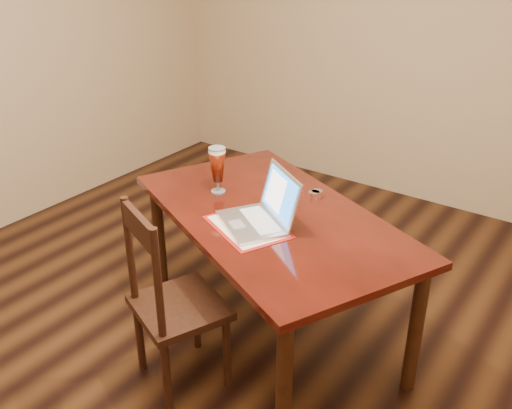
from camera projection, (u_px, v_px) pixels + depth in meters
The scene contains 4 objects.
ground at pixel (218, 354), 3.08m from camera, with size 5.00×5.00×0.00m, color black.
room_shell at pixel (206, 14), 2.30m from camera, with size 4.51×5.01×2.71m.
dining_table at pixel (270, 227), 2.97m from camera, with size 1.83×1.49×1.01m.
dining_chair at pixel (173, 304), 2.71m from camera, with size 0.54×0.53×0.99m.
Camera 1 is at (1.56, -1.84, 2.09)m, focal length 40.00 mm.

